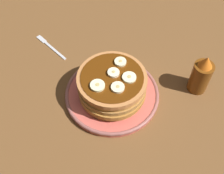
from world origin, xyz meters
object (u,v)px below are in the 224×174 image
(banana_slice_1, at_px, (118,88))
(banana_slice_4, at_px, (97,86))
(banana_slice_0, at_px, (114,73))
(banana_slice_2, at_px, (120,62))
(syrup_bottle, at_px, (201,75))
(plate, at_px, (112,94))
(pancake_stack, at_px, (112,86))
(fork, at_px, (49,46))
(banana_slice_3, at_px, (129,78))

(banana_slice_1, distance_m, banana_slice_4, 0.05)
(banana_slice_0, height_order, banana_slice_1, same)
(banana_slice_2, height_order, syrup_bottle, syrup_bottle)
(plate, height_order, syrup_bottle, syrup_bottle)
(banana_slice_1, xyz_separation_m, banana_slice_4, (-0.01, -0.04, 0.00))
(banana_slice_4, bearing_deg, pancake_stack, 119.62)
(banana_slice_4, distance_m, syrup_bottle, 0.26)
(pancake_stack, bearing_deg, fork, -143.73)
(plate, distance_m, fork, 0.25)
(plate, bearing_deg, banana_slice_0, 151.00)
(plate, height_order, fork, plate)
(banana_slice_0, bearing_deg, banana_slice_4, -53.64)
(banana_slice_2, xyz_separation_m, banana_slice_3, (0.05, 0.01, -0.00))
(pancake_stack, xyz_separation_m, banana_slice_0, (-0.01, 0.01, 0.04))
(banana_slice_3, xyz_separation_m, fork, (-0.21, -0.19, -0.08))
(banana_slice_3, bearing_deg, fork, -138.49)
(banana_slice_0, relative_size, fork, 0.26)
(pancake_stack, relative_size, fork, 1.56)
(pancake_stack, xyz_separation_m, fork, (-0.21, -0.15, -0.04))
(banana_slice_0, xyz_separation_m, banana_slice_1, (0.04, 0.00, -0.00))
(banana_slice_0, bearing_deg, pancake_stack, -28.64)
(banana_slice_2, bearing_deg, fork, -132.67)
(banana_slice_0, bearing_deg, banana_slice_2, 144.24)
(banana_slice_0, relative_size, banana_slice_3, 0.87)
(plate, bearing_deg, banana_slice_2, 145.73)
(pancake_stack, height_order, banana_slice_0, banana_slice_0)
(banana_slice_4, xyz_separation_m, syrup_bottle, (-0.01, 0.26, -0.03))
(fork, bearing_deg, syrup_bottle, 60.03)
(banana_slice_4, height_order, fork, banana_slice_4)
(banana_slice_2, distance_m, fork, 0.26)
(banana_slice_2, xyz_separation_m, banana_slice_4, (0.06, -0.06, 0.00))
(banana_slice_0, relative_size, banana_slice_2, 0.98)
(banana_slice_0, distance_m, banana_slice_2, 0.04)
(plate, height_order, pancake_stack, pancake_stack)
(banana_slice_4, relative_size, fork, 0.30)
(banana_slice_2, bearing_deg, syrup_bottle, 75.46)
(pancake_stack, distance_m, banana_slice_2, 0.06)
(syrup_bottle, bearing_deg, banana_slice_2, -104.54)
(plate, height_order, banana_slice_1, banana_slice_1)
(pancake_stack, distance_m, fork, 0.26)
(syrup_bottle, bearing_deg, fork, -119.97)
(pancake_stack, distance_m, banana_slice_3, 0.05)
(plate, relative_size, banana_slice_1, 7.65)
(banana_slice_3, bearing_deg, pancake_stack, -103.28)
(banana_slice_1, xyz_separation_m, fork, (-0.24, -0.16, -0.08))
(pancake_stack, relative_size, banana_slice_3, 5.28)
(pancake_stack, height_order, syrup_bottle, syrup_bottle)
(plate, bearing_deg, pancake_stack, -25.04)
(pancake_stack, distance_m, banana_slice_0, 0.04)
(fork, bearing_deg, banana_slice_0, 38.70)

